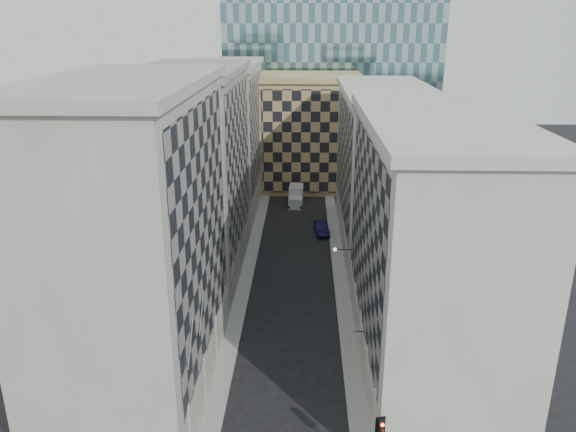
# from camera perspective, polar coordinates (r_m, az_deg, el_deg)

# --- Properties ---
(sidewalk_west) EXTENTS (1.50, 100.00, 0.15)m
(sidewalk_west) POSITION_cam_1_polar(r_m,az_deg,el_deg) (62.95, -4.30, -6.33)
(sidewalk_west) COLOR gray
(sidewalk_west) RESTS_ON ground
(sidewalk_east) EXTENTS (1.50, 100.00, 0.15)m
(sidewalk_east) POSITION_cam_1_polar(r_m,az_deg,el_deg) (62.74, 5.34, -6.45)
(sidewalk_east) COLOR gray
(sidewalk_east) RESTS_ON ground
(bldg_left_a) EXTENTS (10.80, 22.80, 23.70)m
(bldg_left_a) POSITION_cam_1_polar(r_m,az_deg,el_deg) (42.23, -14.99, -2.82)
(bldg_left_a) COLOR #9A978B
(bldg_left_a) RESTS_ON ground
(bldg_left_b) EXTENTS (10.80, 22.80, 22.70)m
(bldg_left_b) POSITION_cam_1_polar(r_m,az_deg,el_deg) (62.68, -9.41, 4.32)
(bldg_left_b) COLOR gray
(bldg_left_b) RESTS_ON ground
(bldg_left_c) EXTENTS (10.80, 22.80, 21.70)m
(bldg_left_c) POSITION_cam_1_polar(r_m,az_deg,el_deg) (83.92, -6.58, 7.89)
(bldg_left_c) COLOR #9A978B
(bldg_left_c) RESTS_ON ground
(bldg_right_a) EXTENTS (10.80, 26.80, 20.70)m
(bldg_right_a) POSITION_cam_1_polar(r_m,az_deg,el_deg) (45.77, 13.88, -3.00)
(bldg_right_a) COLOR #B1AEA2
(bldg_right_a) RESTS_ON ground
(bldg_right_b) EXTENTS (10.80, 28.80, 19.70)m
(bldg_right_b) POSITION_cam_1_polar(r_m,az_deg,el_deg) (71.25, 9.59, 4.89)
(bldg_right_b) COLOR #B1AEA2
(bldg_right_b) RESTS_ON ground
(tan_block) EXTENTS (16.80, 14.80, 18.80)m
(tan_block) POSITION_cam_1_polar(r_m,az_deg,el_deg) (95.97, 2.26, 8.59)
(tan_block) COLOR tan
(tan_block) RESTS_ON ground
(church_tower) EXTENTS (7.20, 7.20, 51.50)m
(church_tower) POSITION_cam_1_polar(r_m,az_deg,el_deg) (108.41, 1.23, 19.15)
(church_tower) COLOR #2C2722
(church_tower) RESTS_ON ground
(flagpoles_left) EXTENTS (0.10, 6.33, 2.33)m
(flagpoles_left) POSITION_cam_1_polar(r_m,az_deg,el_deg) (38.36, -9.31, -11.11)
(flagpoles_left) COLOR gray
(flagpoles_left) RESTS_ON ground
(bracket_lamp) EXTENTS (1.98, 0.36, 0.36)m
(bracket_lamp) POSITION_cam_1_polar(r_m,az_deg,el_deg) (54.72, 4.99, -3.40)
(bracket_lamp) COLOR black
(bracket_lamp) RESTS_ON ground
(box_truck) EXTENTS (2.31, 5.27, 2.85)m
(box_truck) POSITION_cam_1_polar(r_m,az_deg,el_deg) (87.26, 0.80, 1.96)
(box_truck) COLOR silver
(box_truck) RESTS_ON ground
(dark_car) EXTENTS (2.17, 4.83, 1.54)m
(dark_car) POSITION_cam_1_polar(r_m,az_deg,el_deg) (75.56, 3.42, -1.25)
(dark_car) COLOR black
(dark_car) RESTS_ON ground
(shop_sign) EXTENTS (1.19, 0.80, 0.88)m
(shop_sign) POSITION_cam_1_polar(r_m,az_deg,el_deg) (45.23, 6.42, -12.02)
(shop_sign) COLOR black
(shop_sign) RESTS_ON ground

